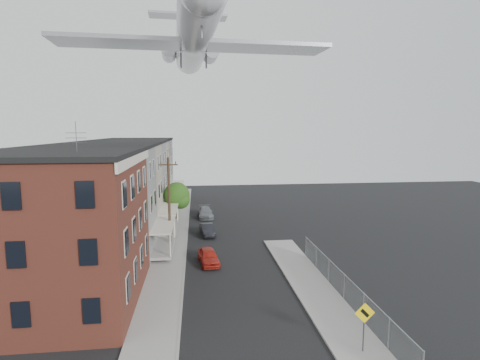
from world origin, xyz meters
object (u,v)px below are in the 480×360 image
object	(u,v)px
car_mid	(207,230)
airplane	(193,38)
car_far	(205,212)
warning_sign	(364,320)
street_tree	(178,196)
car_near	(209,256)
utility_pole	(169,202)

from	to	relation	value
car_mid	airplane	size ratio (longest dim) A/B	0.13
airplane	car_far	bearing A→B (deg)	81.87
warning_sign	street_tree	bearing A→B (deg)	110.58
street_tree	airplane	xyz separation A→B (m)	(2.27, -5.59, 17.60)
car_near	car_mid	size ratio (longest dim) A/B	1.02
car_near	car_far	size ratio (longest dim) A/B	0.84
utility_pole	street_tree	xyz separation A→B (m)	(0.33, 9.92, -1.22)
warning_sign	car_mid	bearing A→B (deg)	107.71
warning_sign	car_far	bearing A→B (deg)	103.10
street_tree	car_far	distance (m)	5.28
utility_pole	car_mid	world-z (taller)	utility_pole
utility_pole	airplane	world-z (taller)	airplane
warning_sign	airplane	world-z (taller)	airplane
warning_sign	car_far	distance (m)	32.67
utility_pole	car_far	distance (m)	13.92
warning_sign	car_mid	xyz separation A→B (m)	(-7.40, 23.17, -1.25)
airplane	utility_pole	bearing A→B (deg)	-120.88
utility_pole	airplane	xyz separation A→B (m)	(2.59, 4.34, 16.38)
car_mid	utility_pole	bearing A→B (deg)	-140.03
car_mid	car_far	distance (m)	8.63
car_far	utility_pole	bearing A→B (deg)	-109.29
car_mid	warning_sign	bearing A→B (deg)	-79.81
car_near	airplane	bearing A→B (deg)	89.14
car_near	airplane	distance (m)	22.35
street_tree	car_near	size ratio (longest dim) A/B	1.33
car_near	utility_pole	bearing A→B (deg)	119.91
car_near	street_tree	bearing A→B (deg)	95.35
street_tree	car_far	world-z (taller)	street_tree
warning_sign	car_near	xyz separation A→B (m)	(-7.58, 14.26, -1.22)
car_far	street_tree	bearing A→B (deg)	-143.32
car_far	airplane	world-z (taller)	airplane
utility_pole	airplane	size ratio (longest dim) A/B	0.29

